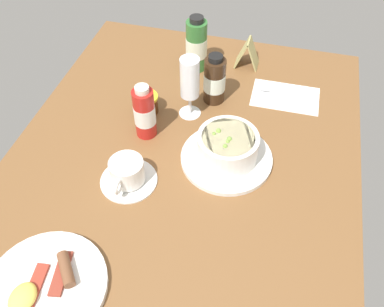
% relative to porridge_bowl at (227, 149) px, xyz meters
% --- Properties ---
extents(ground_plane, '(1.10, 0.84, 0.03)m').
position_rel_porridge_bowl_xyz_m(ground_plane, '(-0.03, 0.10, -0.05)').
color(ground_plane, brown).
extents(porridge_bowl, '(0.22, 0.22, 0.09)m').
position_rel_porridge_bowl_xyz_m(porridge_bowl, '(0.00, 0.00, 0.00)').
color(porridge_bowl, white).
rests_on(porridge_bowl, ground_plane).
extents(cutlery_setting, '(0.12, 0.19, 0.01)m').
position_rel_porridge_bowl_xyz_m(cutlery_setting, '(0.27, -0.11, -0.04)').
color(cutlery_setting, white).
rests_on(cutlery_setting, ground_plane).
extents(coffee_cup, '(0.13, 0.13, 0.06)m').
position_rel_porridge_bowl_xyz_m(coffee_cup, '(-0.12, 0.20, -0.01)').
color(coffee_cup, white).
rests_on(coffee_cup, ground_plane).
extents(wine_glass, '(0.06, 0.06, 0.17)m').
position_rel_porridge_bowl_xyz_m(wine_glass, '(0.14, 0.13, 0.07)').
color(wine_glass, white).
rests_on(wine_glass, ground_plane).
extents(jam_jar, '(0.06, 0.06, 0.05)m').
position_rel_porridge_bowl_xyz_m(jam_jar, '(0.12, 0.24, -0.01)').
color(jam_jar, '#49210B').
rests_on(jam_jar, ground_plane).
extents(sauce_bottle_red, '(0.05, 0.05, 0.15)m').
position_rel_porridge_bowl_xyz_m(sauce_bottle_red, '(0.04, 0.21, 0.03)').
color(sauce_bottle_red, '#B21E19').
rests_on(sauce_bottle_red, ground_plane).
extents(sauce_bottle_brown, '(0.06, 0.06, 0.14)m').
position_rel_porridge_bowl_xyz_m(sauce_bottle_brown, '(0.21, 0.08, 0.03)').
color(sauce_bottle_brown, '#382314').
rests_on(sauce_bottle_brown, ground_plane).
extents(sauce_bottle_green, '(0.06, 0.06, 0.17)m').
position_rel_porridge_bowl_xyz_m(sauce_bottle_green, '(0.34, 0.16, 0.04)').
color(sauce_bottle_green, '#337233').
rests_on(sauce_bottle_green, ground_plane).
extents(breakfast_plate, '(0.23, 0.23, 0.04)m').
position_rel_porridge_bowl_xyz_m(breakfast_plate, '(-0.40, 0.27, -0.03)').
color(breakfast_plate, white).
rests_on(breakfast_plate, ground_plane).
extents(menu_card, '(0.06, 0.07, 0.09)m').
position_rel_porridge_bowl_xyz_m(menu_card, '(0.39, 0.02, 0.00)').
color(menu_card, tan).
rests_on(menu_card, ground_plane).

